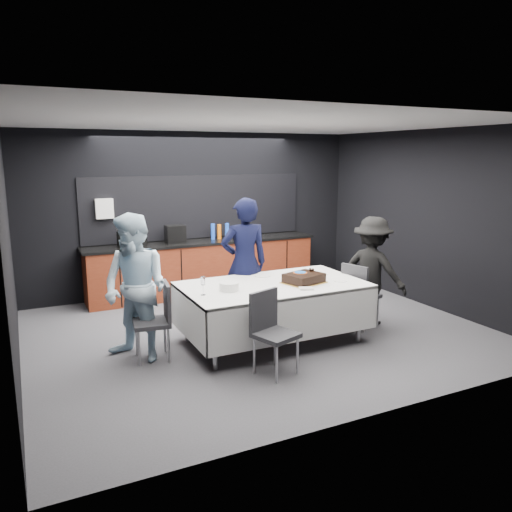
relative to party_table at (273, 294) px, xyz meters
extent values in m
plane|color=#48484D|center=(0.00, 0.40, -0.64)|extent=(6.00, 6.00, 0.00)
cube|color=white|center=(0.00, 0.40, 2.16)|extent=(6.00, 5.00, 0.04)
cube|color=black|center=(0.00, 2.90, 0.76)|extent=(6.00, 0.04, 2.80)
cube|color=black|center=(0.00, -2.10, 0.76)|extent=(6.00, 0.04, 2.80)
cube|color=black|center=(-3.00, 0.40, 0.76)|extent=(0.04, 5.00, 2.80)
cube|color=black|center=(3.00, 0.40, 0.76)|extent=(0.04, 5.00, 2.80)
cube|color=#5B1E0E|center=(0.00, 2.60, -0.19)|extent=(4.00, 0.60, 0.90)
cube|color=black|center=(0.00, 2.60, 0.28)|extent=(4.10, 0.64, 0.04)
cube|color=black|center=(0.00, 2.88, 0.86)|extent=(4.00, 0.03, 1.10)
cube|color=white|center=(-1.60, 2.83, 0.91)|extent=(0.28, 0.12, 0.32)
cylinder|color=black|center=(-1.40, 2.60, 0.43)|extent=(0.14, 0.14, 0.26)
cylinder|color=black|center=(-1.05, 2.60, 0.43)|extent=(0.14, 0.14, 0.26)
cube|color=black|center=(-0.50, 2.60, 0.45)|extent=(0.32, 0.24, 0.30)
cylinder|color=blue|center=(0.20, 2.65, 0.44)|extent=(0.07, 0.07, 0.28)
cylinder|color=orange|center=(0.32, 2.65, 0.43)|extent=(0.07, 0.07, 0.26)
cylinder|color=blue|center=(0.44, 2.58, 0.44)|extent=(0.07, 0.07, 0.28)
cylinder|color=white|center=(0.75, 2.60, 0.34)|extent=(0.08, 0.08, 0.09)
cylinder|color=white|center=(0.88, 2.60, 0.34)|extent=(0.08, 0.08, 0.09)
cylinder|color=white|center=(1.00, 2.60, 0.34)|extent=(0.08, 0.08, 0.09)
cylinder|color=#99999E|center=(-1.40, 2.60, 0.57)|extent=(0.12, 0.12, 0.03)
cylinder|color=#99999E|center=(-1.05, 2.60, 0.57)|extent=(0.12, 0.12, 0.03)
cylinder|color=#99999E|center=(-1.00, -0.50, -0.27)|extent=(0.06, 0.06, 0.75)
cylinder|color=#99999E|center=(-1.00, 0.50, -0.27)|extent=(0.06, 0.06, 0.75)
cylinder|color=#99999E|center=(1.00, -0.50, -0.27)|extent=(0.06, 0.06, 0.75)
cylinder|color=#99999E|center=(1.00, 0.50, -0.27)|extent=(0.06, 0.06, 0.75)
cube|color=silver|center=(0.00, 0.00, 0.12)|extent=(2.32, 1.32, 0.04)
cube|color=silver|center=(0.00, -0.65, -0.15)|extent=(2.32, 0.02, 0.55)
cube|color=silver|center=(0.00, 0.65, -0.15)|extent=(2.32, 0.02, 0.55)
cube|color=silver|center=(-1.15, 0.00, -0.15)|extent=(0.02, 1.32, 0.55)
cube|color=silver|center=(1.15, 0.00, -0.15)|extent=(0.02, 1.32, 0.55)
cube|color=gold|center=(0.37, -0.14, 0.14)|extent=(0.58, 0.52, 0.01)
cube|color=black|center=(0.37, -0.14, 0.20)|extent=(0.54, 0.47, 0.10)
cube|color=black|center=(0.37, -0.14, 0.26)|extent=(0.54, 0.47, 0.01)
cylinder|color=#E15812|center=(0.35, -0.08, 0.26)|extent=(0.18, 0.18, 0.00)
cylinder|color=blue|center=(0.35, -0.08, 0.27)|extent=(0.15, 0.15, 0.01)
sphere|color=black|center=(0.55, -0.02, 0.28)|extent=(0.04, 0.04, 0.04)
sphere|color=black|center=(0.57, -0.06, 0.28)|extent=(0.04, 0.04, 0.04)
sphere|color=black|center=(0.53, -0.06, 0.28)|extent=(0.04, 0.04, 0.04)
cylinder|color=white|center=(-0.63, -0.05, 0.19)|extent=(0.24, 0.24, 0.10)
cylinder|color=white|center=(-0.26, -0.40, 0.14)|extent=(0.21, 0.21, 0.01)
cylinder|color=white|center=(0.85, 0.18, 0.14)|extent=(0.21, 0.21, 0.01)
cylinder|color=white|center=(0.86, -0.26, 0.14)|extent=(0.18, 0.18, 0.01)
cylinder|color=white|center=(0.07, 0.43, 0.14)|extent=(0.22, 0.22, 0.01)
cube|color=white|center=(0.23, -0.44, 0.15)|extent=(0.19, 0.16, 0.03)
cylinder|color=white|center=(-0.99, -0.11, 0.14)|extent=(0.06, 0.06, 0.00)
cylinder|color=white|center=(-0.99, -0.11, 0.20)|extent=(0.01, 0.01, 0.12)
cylinder|color=white|center=(-0.99, -0.11, 0.31)|extent=(0.05, 0.05, 0.10)
cube|color=#29292D|center=(-1.56, 0.11, -0.19)|extent=(0.48, 0.48, 0.05)
cube|color=#29292D|center=(-1.37, 0.09, 0.06)|extent=(0.10, 0.42, 0.45)
cylinder|color=#99999E|center=(-1.70, 0.31, -0.42)|extent=(0.03, 0.03, 0.44)
cylinder|color=#99999E|center=(-1.75, -0.03, -0.42)|extent=(0.03, 0.03, 0.44)
cylinder|color=#99999E|center=(-1.37, 0.26, -0.42)|extent=(0.03, 0.03, 0.44)
cylinder|color=#99999E|center=(-1.42, -0.08, -0.42)|extent=(0.03, 0.03, 0.44)
cube|color=#29292D|center=(1.39, -0.04, -0.19)|extent=(0.53, 0.53, 0.05)
cube|color=#29292D|center=(1.21, -0.10, 0.06)|extent=(0.17, 0.41, 0.45)
cylinder|color=#99999E|center=(1.60, -0.15, -0.42)|extent=(0.03, 0.03, 0.44)
cylinder|color=#99999E|center=(1.50, 0.17, -0.42)|extent=(0.03, 0.03, 0.44)
cylinder|color=#99999E|center=(1.28, -0.25, -0.42)|extent=(0.03, 0.03, 0.44)
cylinder|color=#99999E|center=(1.18, 0.07, -0.42)|extent=(0.03, 0.03, 0.44)
cube|color=#29292D|center=(-0.43, -0.89, -0.19)|extent=(0.54, 0.54, 0.05)
cube|color=#29292D|center=(-0.50, -0.71, 0.06)|extent=(0.41, 0.18, 0.45)
cylinder|color=#99999E|center=(-0.54, -1.11, -0.42)|extent=(0.03, 0.03, 0.44)
cylinder|color=#99999E|center=(-0.22, -1.00, -0.42)|extent=(0.03, 0.03, 0.44)
cylinder|color=#99999E|center=(-0.65, -0.79, -0.42)|extent=(0.03, 0.03, 0.44)
cylinder|color=#99999E|center=(-0.33, -0.68, -0.42)|extent=(0.03, 0.03, 0.44)
imported|color=black|center=(-0.08, 0.71, 0.27)|extent=(0.72, 0.52, 1.83)
imported|color=silver|center=(-1.71, 0.19, 0.23)|extent=(1.04, 1.08, 1.75)
imported|color=black|center=(1.61, 0.02, 0.14)|extent=(0.98, 1.16, 1.55)
camera|label=1|loc=(-2.90, -5.48, 1.75)|focal=35.00mm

